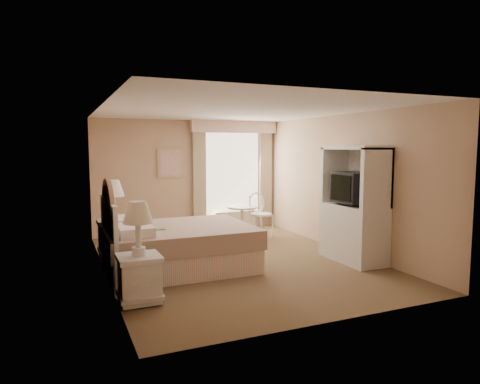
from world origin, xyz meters
name	(u,v)px	position (x,y,z in m)	size (l,w,h in m)	color
room	(236,187)	(0.00, 0.00, 1.25)	(4.21, 5.51, 2.51)	brown
window	(234,172)	(1.05, 2.65, 1.34)	(2.05, 0.22, 2.51)	white
framed_art	(169,163)	(-0.45, 2.71, 1.55)	(0.52, 0.04, 0.62)	tan
bed	(172,245)	(-1.11, -0.05, 0.38)	(2.25, 1.77, 1.57)	#E0A792
nightstand_near	(139,265)	(-1.84, -1.33, 0.47)	(0.51, 0.51, 1.24)	white
nightstand_far	(114,228)	(-1.84, 1.13, 0.50)	(0.54, 0.54, 1.32)	white
round_table	(242,217)	(0.83, 1.66, 0.44)	(0.63, 0.63, 0.67)	silver
cafe_chair	(259,211)	(1.24, 1.67, 0.55)	(0.57, 0.57, 0.94)	silver
armoire	(354,214)	(1.81, -0.77, 0.80)	(0.58, 1.16, 1.93)	white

